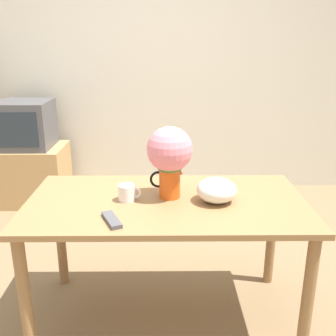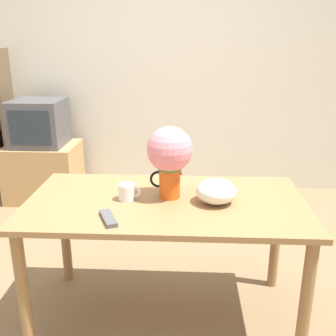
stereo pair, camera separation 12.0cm
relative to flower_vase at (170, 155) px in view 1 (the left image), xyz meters
name	(u,v)px [view 1 (the left image)]	position (x,y,z in m)	size (l,w,h in m)	color
ground_plane	(143,305)	(-0.16, 0.04, -0.97)	(12.00, 12.00, 0.00)	#7F6647
wall_back	(151,64)	(-0.16, 2.10, 0.33)	(8.00, 0.05, 2.60)	silver
table	(166,217)	(-0.02, -0.04, -0.33)	(1.48, 0.79, 0.73)	olive
flower_vase	(170,155)	(0.00, 0.00, 0.00)	(0.24, 0.24, 0.39)	#E05619
coffee_mug	(127,193)	(-0.22, -0.05, -0.19)	(0.12, 0.09, 0.09)	white
white_bowl	(217,190)	(0.24, -0.06, -0.17)	(0.21, 0.21, 0.13)	silver
remote_control	(112,220)	(-0.28, -0.30, -0.23)	(0.12, 0.18, 0.02)	#4C4C51
tv_stand	(31,174)	(-1.34, 1.69, -0.69)	(0.68, 0.54, 0.55)	tan
tv_set	(25,124)	(-1.34, 1.69, -0.19)	(0.48, 0.48, 0.44)	#4C4C51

